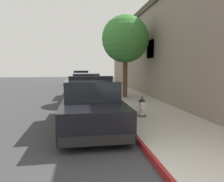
{
  "coord_description": "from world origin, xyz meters",
  "views": [
    {
      "loc": [
        -1.52,
        -2.72,
        1.99
      ],
      "look_at": [
        -0.19,
        5.8,
        1.0
      ],
      "focal_mm": 33.76,
      "sensor_mm": 36.0,
      "label": 1
    }
  ],
  "objects_px": {
    "parked_car_dark_far": "(81,78)",
    "street_tree": "(125,39)",
    "police_cruiser": "(91,104)",
    "fire_hydrant": "(142,107)",
    "parked_car_silver_ahead": "(86,86)"
  },
  "relations": [
    {
      "from": "police_cruiser",
      "to": "street_tree",
      "type": "height_order",
      "value": "street_tree"
    },
    {
      "from": "police_cruiser",
      "to": "parked_car_dark_far",
      "type": "xyz_separation_m",
      "value": [
        -0.18,
        17.83,
        -0.0
      ]
    },
    {
      "from": "parked_car_dark_far",
      "to": "fire_hydrant",
      "type": "distance_m",
      "value": 17.62
    },
    {
      "from": "police_cruiser",
      "to": "fire_hydrant",
      "type": "bearing_deg",
      "value": 9.92
    },
    {
      "from": "street_tree",
      "to": "parked_car_silver_ahead",
      "type": "bearing_deg",
      "value": 143.1
    },
    {
      "from": "fire_hydrant",
      "to": "street_tree",
      "type": "relative_size",
      "value": 0.16
    },
    {
      "from": "police_cruiser",
      "to": "street_tree",
      "type": "distance_m",
      "value": 6.47
    },
    {
      "from": "street_tree",
      "to": "fire_hydrant",
      "type": "bearing_deg",
      "value": -95.19
    },
    {
      "from": "parked_car_silver_ahead",
      "to": "fire_hydrant",
      "type": "distance_m",
      "value": 6.95
    },
    {
      "from": "parked_car_dark_far",
      "to": "street_tree",
      "type": "relative_size",
      "value": 1.0
    },
    {
      "from": "police_cruiser",
      "to": "parked_car_dark_far",
      "type": "height_order",
      "value": "police_cruiser"
    },
    {
      "from": "parked_car_silver_ahead",
      "to": "parked_car_dark_far",
      "type": "height_order",
      "value": "same"
    },
    {
      "from": "police_cruiser",
      "to": "parked_car_dark_far",
      "type": "relative_size",
      "value": 1.0
    },
    {
      "from": "fire_hydrant",
      "to": "street_tree",
      "type": "distance_m",
      "value": 5.88
    },
    {
      "from": "street_tree",
      "to": "police_cruiser",
      "type": "bearing_deg",
      "value": -113.73
    }
  ]
}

